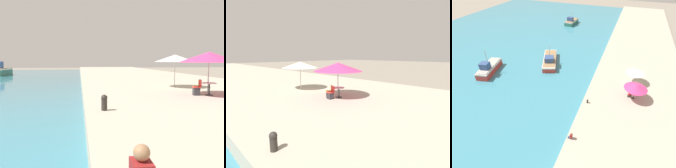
{
  "view_description": "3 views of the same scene",
  "coord_description": "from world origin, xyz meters",
  "views": [
    {
      "loc": [
        -0.2,
        5.51,
        2.77
      ],
      "look_at": [
        1.5,
        18.49,
        1.53
      ],
      "focal_mm": 40.0,
      "sensor_mm": 36.0,
      "label": 1
    },
    {
      "loc": [
        -1.38,
        10.33,
        3.81
      ],
      "look_at": [
        7.27,
        19.17,
        1.73
      ],
      "focal_mm": 28.0,
      "sensor_mm": 36.0,
      "label": 2
    },
    {
      "loc": [
        4.52,
        -4.32,
        19.09
      ],
      "look_at": [
        -4.0,
        18.0,
        1.33
      ],
      "focal_mm": 28.0,
      "sensor_mm": 36.0,
      "label": 3
    }
  ],
  "objects": [
    {
      "name": "fishing_boat_near",
      "position": [
        -20.03,
        18.15,
        0.96
      ],
      "size": [
        3.83,
        7.19,
        4.68
      ],
      "rotation": [
        0.0,
        0.0,
        0.23
      ],
      "color": "red",
      "rests_on": "water_basin"
    },
    {
      "name": "cafe_table",
      "position": [
        7.33,
        19.14,
        1.26
      ],
      "size": [
        0.8,
        0.8,
        0.74
      ],
      "color": "#333338",
      "rests_on": "quay_promenade"
    },
    {
      "name": "cafe_umbrella_pink",
      "position": [
        7.27,
        19.17,
        2.96
      ],
      "size": [
        3.49,
        3.49,
        2.54
      ],
      "color": "#B7B7B7",
      "rests_on": "quay_promenade"
    },
    {
      "name": "fishing_boat_mid",
      "position": [
        -10.2,
        25.69,
        0.81
      ],
      "size": [
        5.47,
        8.71,
        3.88
      ],
      "rotation": [
        0.0,
        0.0,
        0.37
      ],
      "color": "red",
      "rests_on": "water_basin"
    },
    {
      "name": "mooring_bollard",
      "position": [
        0.79,
        15.52,
        1.08
      ],
      "size": [
        0.26,
        0.26,
        0.65
      ],
      "color": "#2D2823",
      "rests_on": "quay_promenade"
    },
    {
      "name": "fishing_boat_far",
      "position": [
        -14.5,
        52.53,
        0.92
      ],
      "size": [
        3.17,
        6.29,
        4.45
      ],
      "rotation": [
        0.0,
        0.0,
        -0.07
      ],
      "color": "#33705B",
      "rests_on": "water_basin"
    },
    {
      "name": "water_basin",
      "position": [
        -28.0,
        37.0,
        0.02
      ],
      "size": [
        56.0,
        90.0,
        0.04
      ],
      "color": "teal",
      "rests_on": "ground_plane"
    },
    {
      "name": "cafe_chair_right",
      "position": [
        6.77,
        19.59,
        1.06
      ],
      "size": [
        0.59,
        0.58,
        0.91
      ],
      "rotation": [
        0.0,
        0.0,
        0.89
      ],
      "color": "#2D2D33",
      "rests_on": "quay_promenade"
    },
    {
      "name": "cafe_umbrella_white",
      "position": [
        7.0,
        23.67,
        2.93
      ],
      "size": [
        3.08,
        3.08,
        2.47
      ],
      "color": "#B7B7B7",
      "rests_on": "quay_promenade"
    },
    {
      "name": "cafe_chair_left",
      "position": [
        6.62,
        19.23,
        1.06
      ],
      "size": [
        0.48,
        0.45,
        0.91
      ],
      "rotation": [
        0.0,
        0.0,
        1.44
      ],
      "color": "#2D2D33",
      "rests_on": "quay_promenade"
    },
    {
      "name": "person_at_quay",
      "position": [
        0.52,
        8.49,
        1.17
      ],
      "size": [
        0.54,
        0.36,
        0.99
      ],
      "color": "#333D5B",
      "rests_on": "quay_promenade"
    },
    {
      "name": "quay_promenade",
      "position": [
        8.0,
        37.0,
        0.37
      ],
      "size": [
        16.0,
        90.0,
        0.73
      ],
      "color": "#B2A893",
      "rests_on": "ground_plane"
    }
  ]
}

